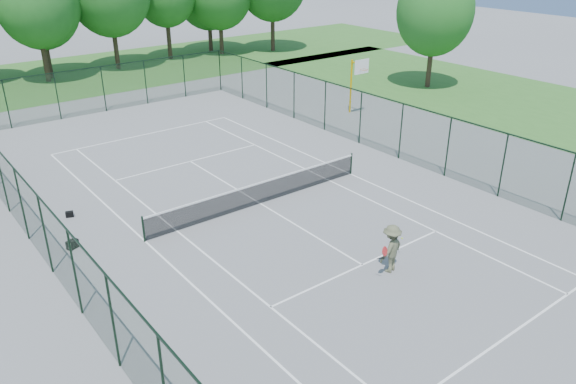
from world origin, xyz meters
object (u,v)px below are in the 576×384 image
at_px(tennis_net, 260,192).
at_px(basketball_goal, 357,75).
at_px(sports_bag_a, 72,244).
at_px(tennis_player, 391,249).

height_order(tennis_net, basketball_goal, basketball_goal).
relative_size(basketball_goal, sports_bag_a, 8.55).
bearing_deg(basketball_goal, tennis_player, -130.25).
relative_size(sports_bag_a, tennis_player, 0.22).
xyz_separation_m(tennis_net, sports_bag_a, (-7.88, 1.20, -0.40)).
bearing_deg(tennis_player, tennis_net, 93.94).
xyz_separation_m(basketball_goal, tennis_player, (-12.28, -14.51, -1.67)).
relative_size(tennis_net, basketball_goal, 3.04).
height_order(basketball_goal, tennis_player, basketball_goal).
bearing_deg(sports_bag_a, tennis_net, -30.59).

